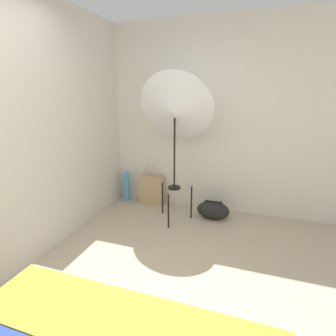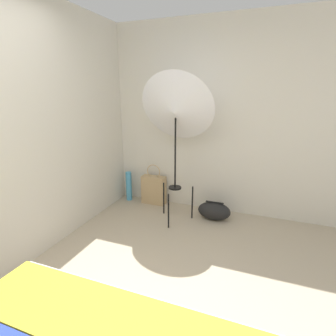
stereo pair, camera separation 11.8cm
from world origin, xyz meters
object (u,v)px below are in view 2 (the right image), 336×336
Objects in this scene: duffel_bag at (214,211)px; paper_roll at (129,186)px; photo_umbrella at (176,111)px; tote_bag at (154,189)px.

paper_roll is at bearing 172.46° from duffel_bag.
photo_umbrella is 1.38m from tote_bag.
photo_umbrella is at bearing -39.54° from tote_bag.
paper_roll is at bearing -177.44° from tote_bag.
paper_roll reaches higher than duffel_bag.
photo_umbrella reaches higher than tote_bag.
tote_bag is at bearing 168.19° from duffel_bag.
tote_bag is 1.35× the size of paper_roll.
paper_roll is (-1.40, 0.19, 0.11)m from duffel_bag.
paper_roll is (-0.42, -0.02, 0.01)m from tote_bag.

